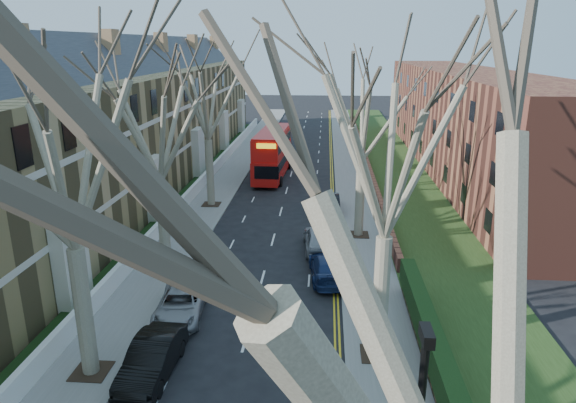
# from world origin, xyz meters

# --- Properties ---
(pavement_left) EXTENTS (3.00, 102.00, 0.12)m
(pavement_left) POSITION_xyz_m (-6.00, 39.00, 0.06)
(pavement_left) COLOR slate
(pavement_left) RESTS_ON ground
(pavement_right) EXTENTS (3.00, 102.00, 0.12)m
(pavement_right) POSITION_xyz_m (6.00, 39.00, 0.06)
(pavement_right) COLOR slate
(pavement_right) RESTS_ON ground
(terrace_left) EXTENTS (9.70, 78.00, 13.60)m
(terrace_left) POSITION_xyz_m (-13.65, 31.00, 5.53)
(terrace_left) COLOR olive
(terrace_left) RESTS_ON ground
(flats_right) EXTENTS (13.97, 54.00, 10.00)m
(flats_right) POSITION_xyz_m (17.46, 43.00, 4.98)
(flats_right) COLOR brown
(flats_right) RESTS_ON ground
(front_wall_left) EXTENTS (0.30, 78.00, 1.00)m
(front_wall_left) POSITION_xyz_m (-7.65, 31.00, 0.62)
(front_wall_left) COLOR white
(front_wall_left) RESTS_ON ground
(grass_verge_right) EXTENTS (6.00, 102.00, 0.06)m
(grass_verge_right) POSITION_xyz_m (10.50, 39.00, 0.15)
(grass_verge_right) COLOR #223814
(grass_verge_right) RESTS_ON ground
(tree_left_mid) EXTENTS (10.50, 10.50, 14.71)m
(tree_left_mid) POSITION_xyz_m (-5.70, 6.00, 9.56)
(tree_left_mid) COLOR #6F644F
(tree_left_mid) RESTS_ON ground
(tree_left_far) EXTENTS (10.15, 10.15, 14.22)m
(tree_left_far) POSITION_xyz_m (-5.70, 16.00, 9.24)
(tree_left_far) COLOR #6F644F
(tree_left_far) RESTS_ON ground
(tree_left_dist) EXTENTS (10.50, 10.50, 14.71)m
(tree_left_dist) POSITION_xyz_m (-5.70, 28.00, 9.56)
(tree_left_dist) COLOR #6F644F
(tree_left_dist) RESTS_ON ground
(tree_right_near) EXTENTS (10.85, 10.85, 15.20)m
(tree_right_near) POSITION_xyz_m (5.70, -6.00, 9.86)
(tree_right_near) COLOR #6F644F
(tree_right_near) RESTS_ON ground
(tree_right_mid) EXTENTS (10.50, 10.50, 14.71)m
(tree_right_mid) POSITION_xyz_m (5.70, 8.00, 9.56)
(tree_right_mid) COLOR #6F644F
(tree_right_mid) RESTS_ON ground
(tree_right_far) EXTENTS (10.15, 10.15, 14.22)m
(tree_right_far) POSITION_xyz_m (5.70, 22.00, 9.24)
(tree_right_far) COLOR #6F644F
(tree_right_far) RESTS_ON ground
(double_decker_bus) EXTENTS (3.07, 10.71, 4.45)m
(double_decker_bus) POSITION_xyz_m (-1.73, 37.79, 2.19)
(double_decker_bus) COLOR red
(double_decker_bus) RESTS_ON ground
(car_left_mid) EXTENTS (1.73, 4.58, 1.49)m
(car_left_mid) POSITION_xyz_m (-3.25, 6.14, 0.75)
(car_left_mid) COLOR black
(car_left_mid) RESTS_ON ground
(car_left_far) EXTENTS (2.51, 4.80, 1.29)m
(car_left_far) POSITION_xyz_m (-3.38, 10.74, 0.65)
(car_left_far) COLOR gray
(car_left_far) RESTS_ON ground
(car_right_near) EXTENTS (2.37, 4.85, 1.36)m
(car_right_near) POSITION_xyz_m (3.61, 15.36, 0.68)
(car_right_near) COLOR navy
(car_right_near) RESTS_ON ground
(car_right_mid) EXTENTS (2.32, 4.86, 1.60)m
(car_right_mid) POSITION_xyz_m (3.09, 19.31, 0.80)
(car_right_mid) COLOR #95979D
(car_right_mid) RESTS_ON ground
(car_right_far) EXTENTS (1.72, 4.52, 1.47)m
(car_right_far) POSITION_xyz_m (3.70, 27.52, 0.74)
(car_right_far) COLOR black
(car_right_far) RESTS_ON ground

